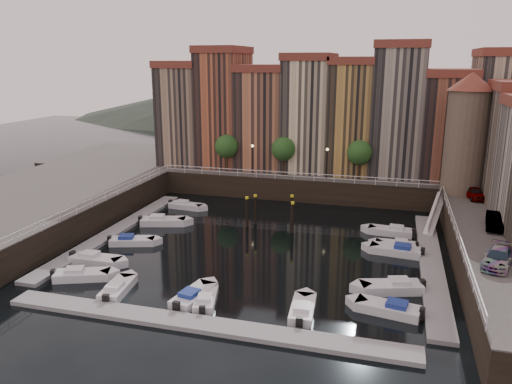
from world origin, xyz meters
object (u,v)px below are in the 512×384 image
(car_a, at_px, (474,194))
(boat_left_0, at_px, (81,275))
(corner_tower, at_px, (467,132))
(gangway, at_px, (435,211))
(mooring_pilings, at_px, (271,213))
(boat_left_1, at_px, (95,260))
(car_c, at_px, (498,259))
(car_b, at_px, (495,222))
(boat_left_2, at_px, (131,241))

(car_a, bearing_deg, boat_left_0, -155.89)
(corner_tower, distance_m, gangway, 9.86)
(gangway, distance_m, mooring_pilings, 18.11)
(boat_left_1, bearing_deg, car_c, 1.76)
(boat_left_0, bearing_deg, car_b, 0.88)
(boat_left_2, distance_m, car_b, 34.91)
(boat_left_0, xyz_separation_m, boat_left_2, (-0.07, 8.61, -0.01))
(corner_tower, relative_size, boat_left_2, 2.89)
(car_c, bearing_deg, car_b, 99.70)
(corner_tower, relative_size, car_b, 3.18)
(gangway, bearing_deg, car_c, -79.81)
(car_b, xyz_separation_m, car_c, (-1.32, -9.43, -0.06))
(mooring_pilings, height_order, car_a, car_a)
(mooring_pilings, bearing_deg, boat_left_0, -124.57)
(boat_left_1, xyz_separation_m, car_c, (33.67, 1.44, 3.27))
(gangway, height_order, boat_left_0, gangway)
(gangway, relative_size, boat_left_0, 1.69)
(boat_left_0, relative_size, car_a, 1.24)
(corner_tower, height_order, boat_left_1, corner_tower)
(boat_left_0, relative_size, car_c, 1.08)
(boat_left_2, distance_m, car_c, 33.39)
(mooring_pilings, distance_m, car_c, 24.56)
(gangway, xyz_separation_m, mooring_pilings, (-17.49, -4.66, -0.27))
(corner_tower, relative_size, gangway, 1.66)
(corner_tower, bearing_deg, car_c, -89.25)
(boat_left_1, bearing_deg, boat_left_0, -77.82)
(boat_left_1, bearing_deg, boat_left_2, 82.17)
(gangway, relative_size, mooring_pilings, 1.47)
(corner_tower, bearing_deg, boat_left_0, -140.47)
(boat_left_0, distance_m, boat_left_2, 8.61)
(car_a, distance_m, car_b, 10.40)
(mooring_pilings, distance_m, boat_left_2, 15.40)
(corner_tower, distance_m, boat_left_2, 38.75)
(boat_left_0, height_order, boat_left_1, boat_left_1)
(mooring_pilings, bearing_deg, corner_tower, 24.19)
(gangway, xyz_separation_m, car_b, (4.51, -8.32, 1.80))
(boat_left_0, relative_size, boat_left_2, 1.03)
(car_b, bearing_deg, mooring_pilings, 178.16)
(mooring_pilings, height_order, car_c, car_c)
(mooring_pilings, height_order, car_b, car_b)
(gangway, bearing_deg, car_a, 27.10)
(car_b, relative_size, car_c, 0.95)
(gangway, xyz_separation_m, boat_left_0, (-29.74, -22.43, -1.54))
(corner_tower, xyz_separation_m, boat_left_2, (-32.70, -18.32, -9.83))
(boat_left_2, bearing_deg, car_b, -8.25)
(mooring_pilings, height_order, boat_left_0, mooring_pilings)
(boat_left_0, bearing_deg, boat_left_1, 81.36)
(car_c, bearing_deg, boat_left_1, -159.88)
(car_c, bearing_deg, car_a, 105.16)
(corner_tower, distance_m, boat_left_1, 42.09)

